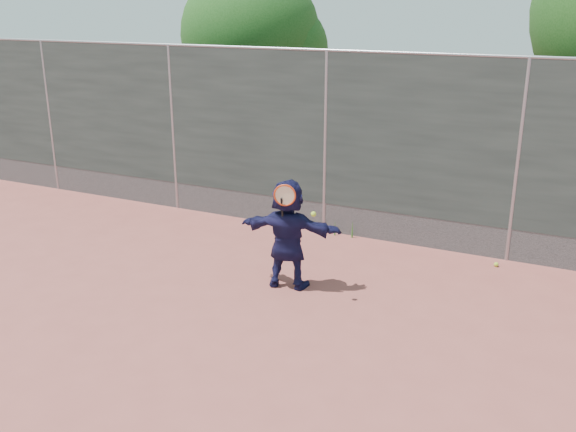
% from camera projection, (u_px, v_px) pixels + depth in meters
% --- Properties ---
extents(ground, '(80.00, 80.00, 0.00)m').
position_uv_depth(ground, '(216.00, 317.00, 7.96)').
color(ground, '#9E4C42').
rests_on(ground, ground).
extents(player, '(1.46, 0.64, 1.52)m').
position_uv_depth(player, '(288.00, 234.00, 8.61)').
color(player, '#16163D').
rests_on(player, ground).
extents(ball_ground, '(0.07, 0.07, 0.07)m').
position_uv_depth(ball_ground, '(496.00, 264.00, 9.47)').
color(ball_ground, '#ABCF2E').
rests_on(ball_ground, ground).
extents(fence, '(20.00, 0.06, 3.03)m').
position_uv_depth(fence, '(325.00, 140.00, 10.45)').
color(fence, '#38423D').
rests_on(fence, ground).
extents(swing_action, '(0.61, 0.20, 0.51)m').
position_uv_depth(swing_action, '(287.00, 198.00, 8.22)').
color(swing_action, red).
rests_on(swing_action, ground).
extents(tree_left, '(3.15, 3.00, 4.53)m').
position_uv_depth(tree_left, '(258.00, 39.00, 13.79)').
color(tree_left, '#382314').
rests_on(tree_left, ground).
extents(weed_clump, '(0.68, 0.07, 0.30)m').
position_uv_depth(weed_clump, '(337.00, 228.00, 10.70)').
color(weed_clump, '#387226').
rests_on(weed_clump, ground).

